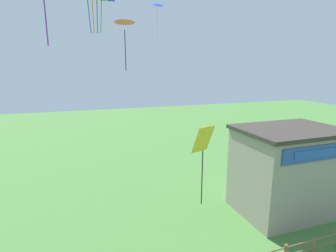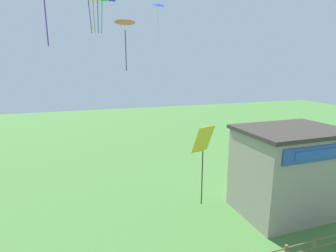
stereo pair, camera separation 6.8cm
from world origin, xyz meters
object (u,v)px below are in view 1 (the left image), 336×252
kite_blue_delta (157,6)px  kite_yellow_diamond (203,147)px  seaside_building (287,170)px  kite_orange_delta (124,23)px

kite_blue_delta → kite_yellow_diamond: kite_blue_delta is taller
seaside_building → kite_orange_delta: kite_orange_delta is taller
kite_yellow_diamond → kite_orange_delta: 8.21m
seaside_building → kite_yellow_diamond: kite_yellow_diamond is taller
seaside_building → kite_blue_delta: bearing=139.8°
seaside_building → kite_orange_delta: (-9.78, 2.71, 8.91)m
seaside_building → kite_yellow_diamond: size_ratio=1.70×
kite_blue_delta → kite_orange_delta: (-2.85, -3.13, -1.73)m
kite_blue_delta → kite_yellow_diamond: 11.26m
seaside_building → kite_blue_delta: 13.98m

